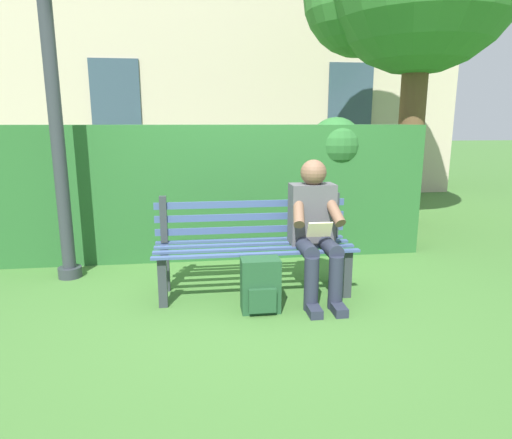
{
  "coord_description": "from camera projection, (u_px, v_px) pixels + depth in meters",
  "views": [
    {
      "loc": [
        0.47,
        3.63,
        1.48
      ],
      "look_at": [
        0.0,
        0.1,
        0.69
      ],
      "focal_mm": 31.05,
      "sensor_mm": 36.0,
      "label": 1
    }
  ],
  "objects": [
    {
      "name": "ground",
      "position": [
        254.0,
        293.0,
        3.89
      ],
      "size": [
        60.0,
        60.0,
        0.0
      ],
      "primitive_type": "plane",
      "color": "#3D6B2D"
    },
    {
      "name": "park_bench",
      "position": [
        253.0,
        243.0,
        3.87
      ],
      "size": [
        1.71,
        0.51,
        0.85
      ],
      "color": "#2D3338",
      "rests_on": "ground"
    },
    {
      "name": "person_seated",
      "position": [
        315.0,
        226.0,
        3.73
      ],
      "size": [
        0.44,
        0.73,
        1.17
      ],
      "color": "#4C4C51",
      "rests_on": "ground"
    },
    {
      "name": "hedge_backdrop",
      "position": [
        213.0,
        187.0,
        4.96
      ],
      "size": [
        4.68,
        0.74,
        1.53
      ],
      "color": "#265B28",
      "rests_on": "ground"
    },
    {
      "name": "building_facade",
      "position": [
        230.0,
        23.0,
        9.64
      ],
      "size": [
        9.05,
        3.11,
        7.17
      ],
      "color": "#BCAD93",
      "rests_on": "ground"
    },
    {
      "name": "backpack",
      "position": [
        261.0,
        285.0,
        3.49
      ],
      "size": [
        0.3,
        0.27,
        0.43
      ],
      "color": "#1E4728",
      "rests_on": "ground"
    },
    {
      "name": "lamp_post",
      "position": [
        52.0,
        79.0,
        3.9
      ],
      "size": [
        0.29,
        0.29,
        3.12
      ],
      "color": "#2D3338",
      "rests_on": "ground"
    }
  ]
}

